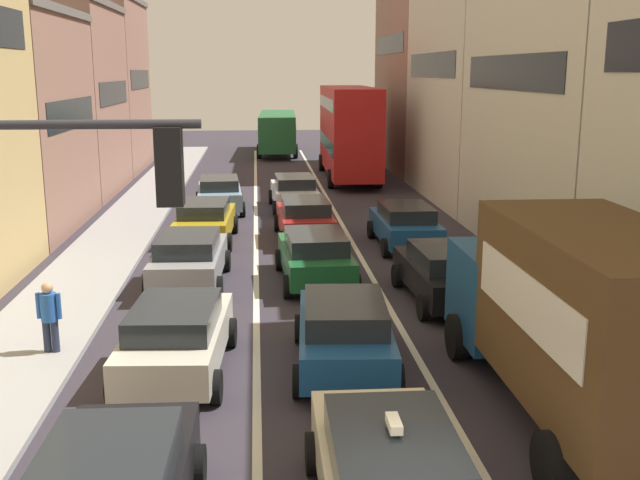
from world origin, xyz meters
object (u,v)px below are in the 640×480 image
Objects in this scene: wagon_left_lane_second at (177,336)px; bus_mid_queue_primary at (349,128)px; sedan_left_lane_third at (189,258)px; sedan_left_lane_fifth at (219,193)px; wagon_right_lane_far at (405,224)px; pedestrian_near_kerb at (49,315)px; hatchback_centre_lane_third at (315,256)px; removalist_box_truck at (575,311)px; bus_far_queue_secondary at (278,129)px; sedan_right_lane_behind_truck at (445,272)px; taxi_centre_lane_front at (391,475)px; coupe_centre_lane_fourth at (305,218)px; sedan_centre_lane_second at (344,331)px; sedan_left_lane_fourth at (205,220)px; sedan_centre_lane_fifth at (294,191)px.

bus_mid_queue_primary is at bearing -10.24° from wagon_left_lane_second.
sedan_left_lane_third is 11.46m from sedan_left_lane_fifth.
wagon_right_lane_far is 13.37m from pedestrian_near_kerb.
wagon_left_lane_second is 1.01× the size of hatchback_centre_lane_third.
bus_far_queue_secondary is at bearing 5.35° from removalist_box_truck.
wagon_left_lane_second and sedan_left_lane_third have the same top height.
removalist_box_truck is 9.80m from hatchback_centre_lane_third.
bus_far_queue_secondary reaches higher than sedan_right_lane_behind_truck.
wagon_right_lane_far is at bearing -11.26° from taxi_centre_lane_front.
coupe_centre_lane_fourth is 1.01× the size of wagon_right_lane_far.
bus_far_queue_secondary is 40.16m from pedestrian_near_kerb.
bus_mid_queue_primary is at bearing -0.95° from wagon_right_lane_far.
sedan_centre_lane_second is 5.31m from sedan_right_lane_behind_truck.
hatchback_centre_lane_third is (3.27, 6.37, 0.00)m from wagon_left_lane_second.
coupe_centre_lane_fourth is (0.07, 5.66, 0.00)m from hatchback_centre_lane_third.
pedestrian_near_kerb is (-9.43, -9.48, 0.15)m from wagon_right_lane_far.
bus_mid_queue_primary is (0.06, 16.45, 2.03)m from wagon_right_lane_far.
sedan_left_lane_fourth is 1.00× the size of sedan_left_lane_fifth.
sedan_left_lane_fourth and sedan_left_lane_fifth have the same top height.
wagon_left_lane_second is at bearing -175.11° from sedan_left_lane_third.
sedan_left_lane_third is at bearing 6.41° from wagon_left_lane_second.
hatchback_centre_lane_third is 3.85m from sedan_right_lane_behind_truck.
sedan_centre_lane_fifth is at bearing -89.90° from sedan_left_lane_fifth.
sedan_left_lane_fifth is 1.02× the size of wagon_right_lane_far.
pedestrian_near_kerb is (-9.49, -25.93, -1.88)m from bus_mid_queue_primary.
sedan_centre_lane_fifth is at bearing -26.49° from sedan_left_lane_fourth.
taxi_centre_lane_front is at bearing -128.57° from pedestrian_near_kerb.
sedan_centre_lane_fifth is 9.83m from bus_mid_queue_primary.
sedan_right_lane_behind_truck is at bearing -105.15° from sedan_left_lane_third.
pedestrian_near_kerb is (-6.10, 1.09, 0.15)m from sedan_centre_lane_second.
sedan_right_lane_behind_truck is at bearing -172.77° from bus_far_queue_secondary.
sedan_centre_lane_second is at bearing -177.72° from bus_far_queue_secondary.
wagon_left_lane_second is 2.66× the size of pedestrian_near_kerb.
sedan_left_lane_fourth is at bearing 20.49° from sedan_centre_lane_second.
sedan_left_lane_fourth is at bearing 174.58° from sedan_left_lane_fifth.
wagon_right_lane_far is (0.18, 6.29, 0.00)m from sedan_right_lane_behind_truck.
sedan_left_lane_third is at bearing 17.34° from taxi_centre_lane_front.
coupe_centre_lane_fourth and sedan_right_lane_behind_truck have the same top height.
wagon_right_lane_far is (6.88, -1.30, 0.00)m from sedan_left_lane_fourth.
wagon_right_lane_far is at bearing -157.71° from sedan_centre_lane_fifth.
coupe_centre_lane_fourth is at bearing -11.74° from wagon_left_lane_second.
sedan_centre_lane_fifth is 0.99× the size of sedan_left_lane_fifth.
hatchback_centre_lane_third and sedan_left_lane_third have the same top height.
wagon_left_lane_second is 40.93m from bus_far_queue_secondary.
sedan_left_lane_third is 6.69m from coupe_centre_lane_fourth.
sedan_centre_lane_fifth and sedan_left_lane_fifth have the same top height.
pedestrian_near_kerb is (-6.01, -5.29, 0.15)m from hatchback_centre_lane_third.
coupe_centre_lane_fourth is at bearing -30.65° from sedan_left_lane_third.
sedan_centre_lane_second and sedan_right_lane_behind_truck have the same top height.
taxi_centre_lane_front is 2.60× the size of pedestrian_near_kerb.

